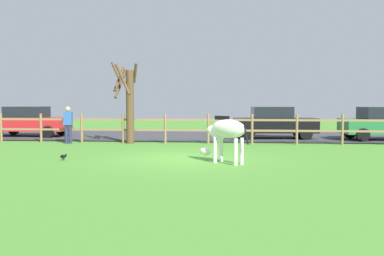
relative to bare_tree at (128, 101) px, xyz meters
The scene contains 10 objects.
ground_plane 5.99m from the bare_tree, 57.64° to the right, with size 60.00×60.00×0.00m, color #47842D.
parking_asphalt 5.74m from the bare_tree, 55.90° to the left, with size 28.00×7.40×0.05m, color #38383D.
paddock_fence 2.82m from the bare_tree, ahead, with size 21.17×0.11×1.32m.
bare_tree is the anchor object (origin of this frame).
zebra 7.29m from the bare_tree, 52.61° to the right, with size 1.59×1.41×1.41m.
crow_on_grass 5.92m from the bare_tree, 97.01° to the right, with size 0.21×0.10×0.20m.
parked_car_red 6.78m from the bare_tree, 154.27° to the left, with size 4.01×1.89×1.56m.
parked_car_green 12.03m from the bare_tree, 11.37° to the left, with size 4.11×2.11×1.56m.
parked_car_black 7.26m from the bare_tree, 22.71° to the left, with size 4.10×2.09×1.56m.
visitor_near_fence 2.84m from the bare_tree, behind, with size 0.37×0.24×1.64m.
Camera 1 is at (1.51, -13.50, 1.80)m, focal length 39.48 mm.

